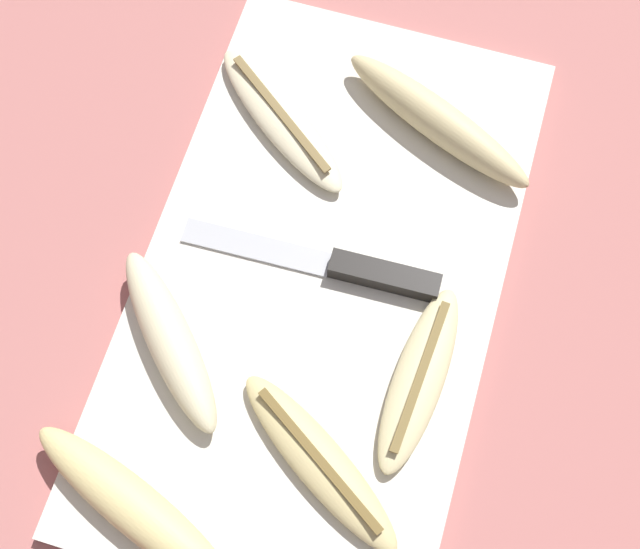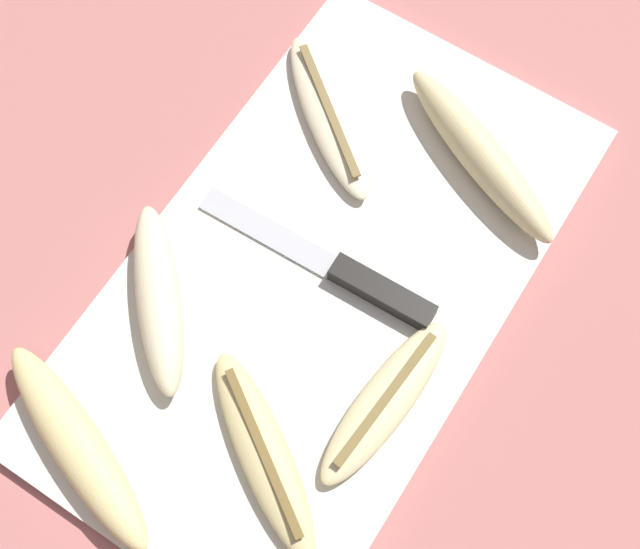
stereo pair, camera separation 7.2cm
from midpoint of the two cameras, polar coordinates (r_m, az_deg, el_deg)
name	(u,v)px [view 1 (the left image)]	position (r m, az deg, el deg)	size (l,w,h in m)	color
ground_plane	(320,284)	(0.74, -2.76, -0.97)	(4.00, 4.00, 0.00)	#B76B66
cutting_board	(320,281)	(0.74, -2.78, -0.81)	(0.52, 0.29, 0.01)	silver
knife	(358,270)	(0.73, -0.36, -0.08)	(0.03, 0.22, 0.02)	black
banana_spotted_left	(319,462)	(0.69, -3.11, -12.30)	(0.13, 0.16, 0.02)	#DBC684
banana_soft_right	(419,379)	(0.70, 3.44, -7.07)	(0.16, 0.05, 0.02)	beige
banana_bright_far	(282,119)	(0.79, -5.12, 9.56)	(0.14, 0.16, 0.02)	beige
banana_ripe_center	(438,120)	(0.78, 4.90, 9.51)	(0.11, 0.19, 0.04)	beige
banana_golden_short	(134,507)	(0.70, -14.83, -14.62)	(0.10, 0.19, 0.03)	#EDD689
banana_pale_long	(170,340)	(0.72, -12.44, -4.50)	(0.14, 0.14, 0.03)	beige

